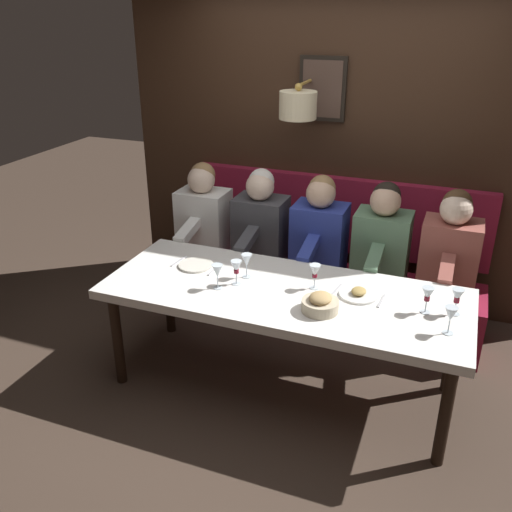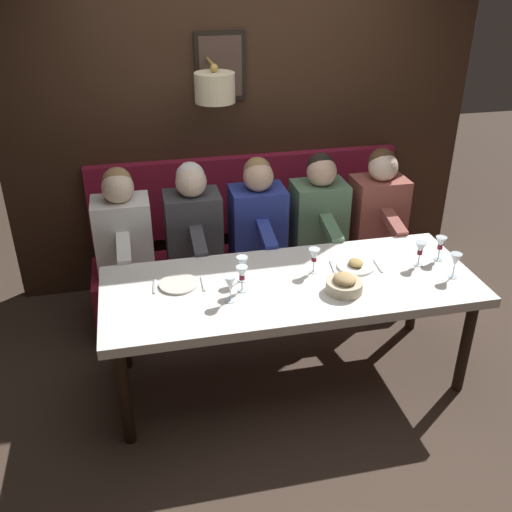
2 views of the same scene
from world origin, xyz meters
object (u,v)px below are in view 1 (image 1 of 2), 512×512
(diner_nearest, at_px, (450,248))
(wine_glass_4, at_px, (427,295))
(wine_glass_2, at_px, (451,315))
(wine_glass_0, at_px, (236,268))
(bread_bowl, at_px, (320,304))
(diner_far, at_px, (260,222))
(diner_middle, at_px, (319,230))
(diner_farthest, at_px, (203,214))
(wine_glass_3, at_px, (315,272))
(wine_glass_1, at_px, (247,261))
(wine_glass_6, at_px, (217,272))
(dining_table, at_px, (284,299))
(wine_glass_5, at_px, (457,297))
(diner_near, at_px, (382,239))

(diner_nearest, height_order, wine_glass_4, diner_nearest)
(wine_glass_2, bearing_deg, diner_nearest, 3.19)
(wine_glass_0, bearing_deg, bread_bowl, -103.27)
(diner_far, xyz_separation_m, wine_glass_4, (-0.85, -1.35, 0.04))
(diner_far, bearing_deg, wine_glass_2, -124.88)
(diner_middle, xyz_separation_m, wine_glass_0, (-0.91, 0.30, 0.04))
(diner_far, height_order, wine_glass_0, diner_far)
(diner_farthest, height_order, wine_glass_3, diner_farthest)
(diner_far, xyz_separation_m, wine_glass_0, (-0.91, -0.18, 0.04))
(diner_farthest, relative_size, wine_glass_1, 4.82)
(diner_far, distance_m, bread_bowl, 1.31)
(wine_glass_6, xyz_separation_m, bread_bowl, (-0.04, -0.68, -0.07))
(diner_far, distance_m, diner_farthest, 0.50)
(diner_far, bearing_deg, dining_table, -150.88)
(wine_glass_3, distance_m, wine_glass_5, 0.85)
(wine_glass_2, bearing_deg, bread_bowl, 91.20)
(wine_glass_3, bearing_deg, wine_glass_1, 90.80)
(wine_glass_2, bearing_deg, wine_glass_1, 79.38)
(diner_near, bearing_deg, diner_middle, 90.00)
(dining_table, height_order, bread_bowl, bread_bowl)
(diner_middle, xyz_separation_m, wine_glass_3, (-0.79, -0.18, 0.04))
(wine_glass_0, bearing_deg, dining_table, -84.07)
(dining_table, distance_m, wine_glass_0, 0.36)
(wine_glass_1, bearing_deg, wine_glass_3, -89.20)
(diner_far, distance_m, wine_glass_1, 0.82)
(dining_table, distance_m, wine_glass_1, 0.35)
(diner_farthest, relative_size, wine_glass_4, 4.82)
(diner_nearest, height_order, bread_bowl, diner_nearest)
(dining_table, height_order, diner_far, diner_far)
(dining_table, bearing_deg, wine_glass_4, -87.87)
(diner_near, height_order, wine_glass_6, diner_near)
(wine_glass_6, bearing_deg, dining_table, -72.34)
(diner_near, distance_m, wine_glass_0, 1.20)
(diner_farthest, distance_m, wine_glass_0, 1.14)
(bread_bowl, bearing_deg, diner_near, -9.85)
(diner_farthest, bearing_deg, diner_near, -90.00)
(wine_glass_6, bearing_deg, diner_farthest, 30.32)
(diner_nearest, height_order, diner_farthest, same)
(wine_glass_1, height_order, wine_glass_4, same)
(diner_near, xyz_separation_m, diner_middle, (0.00, 0.47, 0.00))
(wine_glass_3, bearing_deg, bread_bowl, -157.72)
(bread_bowl, bearing_deg, diner_far, 36.17)
(wine_glass_6, bearing_deg, diner_far, 5.12)
(dining_table, height_order, wine_glass_2, wine_glass_2)
(diner_middle, bearing_deg, bread_bowl, -164.61)
(wine_glass_6, bearing_deg, diner_nearest, -53.04)
(wine_glass_0, height_order, wine_glass_3, same)
(wine_glass_3, relative_size, wine_glass_5, 1.00)
(dining_table, bearing_deg, bread_bowl, -121.63)
(diner_near, distance_m, wine_glass_6, 1.33)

